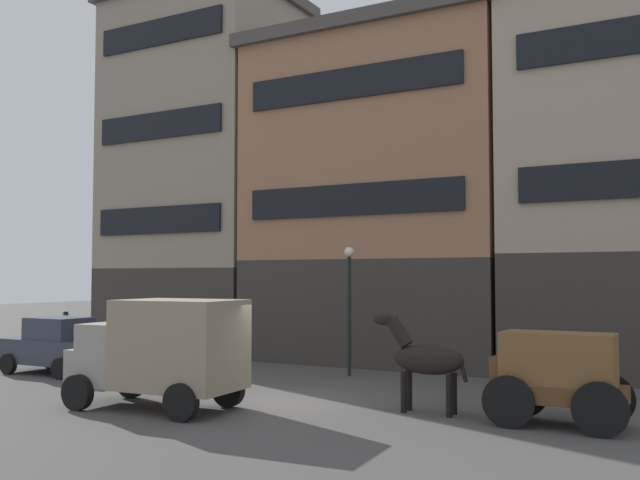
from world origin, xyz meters
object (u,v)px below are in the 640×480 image
delivery_truck_near (160,349)px  pedestrian_officer (65,333)px  sedan_dark (56,345)px  draft_horse (424,358)px  cargo_wagon (556,372)px  streetlamp_curbside (349,292)px

delivery_truck_near → pedestrian_officer: size_ratio=2.47×
sedan_dark → draft_horse: bearing=-2.1°
cargo_wagon → draft_horse: 2.95m
pedestrian_officer → draft_horse: bearing=-12.9°
draft_horse → pedestrian_officer: 16.50m
sedan_dark → streetlamp_curbside: (8.65, 4.14, 1.76)m
draft_horse → sedan_dark: draft_horse is taller
sedan_dark → streetlamp_curbside: 9.75m
cargo_wagon → sedan_dark: 15.83m
cargo_wagon → delivery_truck_near: bearing=-163.4°
delivery_truck_near → streetlamp_curbside: (1.52, 7.19, 1.25)m
draft_horse → streetlamp_curbside: 6.40m
cargo_wagon → draft_horse: (-2.95, 0.00, 0.12)m
delivery_truck_near → cargo_wagon: bearing=16.6°
delivery_truck_near → sedan_dark: 7.77m
streetlamp_curbside → draft_horse: bearing=-47.5°
streetlamp_curbside → cargo_wagon: bearing=-32.7°
cargo_wagon → sedan_dark: cargo_wagon is taller
pedestrian_officer → streetlamp_curbside: 12.02m
draft_horse → streetlamp_curbside: bearing=132.5°
sedan_dark → pedestrian_officer: sedan_dark is taller
cargo_wagon → pedestrian_officer: size_ratio=1.62×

